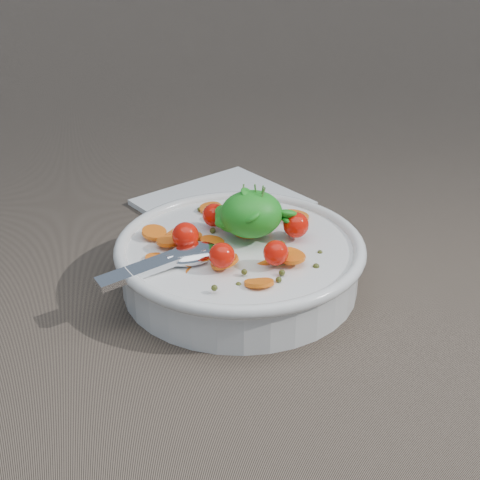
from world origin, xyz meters
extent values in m
plane|color=#706050|center=(0.00, 0.00, 0.00)|extent=(6.00, 6.00, 0.00)
cylinder|color=silver|center=(0.01, 0.03, 0.02)|extent=(0.22, 0.22, 0.04)
torus|color=silver|center=(0.01, 0.03, 0.04)|extent=(0.23, 0.23, 0.01)
cylinder|color=silver|center=(0.01, 0.03, 0.00)|extent=(0.11, 0.11, 0.01)
cylinder|color=brown|center=(0.01, 0.03, 0.02)|extent=(0.20, 0.20, 0.03)
cylinder|color=orange|center=(-0.05, 0.08, 0.04)|extent=(0.03, 0.03, 0.01)
cylinder|color=orange|center=(-0.07, 0.06, 0.05)|extent=(0.02, 0.03, 0.01)
cylinder|color=orange|center=(-0.01, -0.01, 0.05)|extent=(0.03, 0.03, 0.02)
cylinder|color=orange|center=(-0.04, 0.02, 0.04)|extent=(0.04, 0.04, 0.01)
cylinder|color=orange|center=(0.03, 0.11, 0.05)|extent=(0.02, 0.02, 0.00)
cylinder|color=orange|center=(0.03, 0.11, 0.05)|extent=(0.02, 0.02, 0.01)
cylinder|color=orange|center=(0.05, -0.02, 0.05)|extent=(0.03, 0.03, 0.01)
cylinder|color=orange|center=(0.05, 0.00, 0.04)|extent=(0.02, 0.02, 0.01)
cylinder|color=orange|center=(0.04, 0.08, 0.04)|extent=(0.04, 0.04, 0.01)
cylinder|color=orange|center=(-0.06, 0.04, 0.05)|extent=(0.03, 0.03, 0.01)
cylinder|color=orange|center=(0.05, 0.08, 0.04)|extent=(0.04, 0.04, 0.01)
cylinder|color=orange|center=(-0.07, 0.02, 0.04)|extent=(0.03, 0.03, 0.01)
cylinder|color=orange|center=(0.02, 0.05, 0.04)|extent=(0.04, 0.04, 0.01)
cylinder|color=orange|center=(0.02, 0.00, 0.04)|extent=(0.03, 0.03, 0.01)
cylinder|color=orange|center=(-0.05, 0.02, 0.04)|extent=(0.03, 0.03, 0.00)
cylinder|color=orange|center=(-0.04, -0.01, 0.04)|extent=(0.03, 0.03, 0.01)
cylinder|color=orange|center=(-0.01, 0.11, 0.05)|extent=(0.03, 0.03, 0.01)
cylinder|color=orange|center=(-0.04, 0.05, 0.05)|extent=(0.03, 0.03, 0.01)
cylinder|color=orange|center=(-0.02, 0.03, 0.05)|extent=(0.03, 0.03, 0.01)
cylinder|color=orange|center=(0.07, 0.07, 0.05)|extent=(0.03, 0.03, 0.01)
cylinder|color=orange|center=(0.01, -0.04, 0.04)|extent=(0.04, 0.03, 0.01)
sphere|color=#424717|center=(0.04, -0.01, 0.05)|extent=(0.01, 0.01, 0.01)
sphere|color=#424717|center=(0.03, -0.03, 0.05)|extent=(0.01, 0.01, 0.01)
sphere|color=#424717|center=(0.03, -0.04, 0.05)|extent=(0.01, 0.01, 0.01)
sphere|color=#424717|center=(0.06, -0.02, 0.04)|extent=(0.01, 0.01, 0.01)
sphere|color=#424717|center=(0.03, 0.10, 0.05)|extent=(0.00, 0.00, 0.00)
sphere|color=#424717|center=(-0.07, 0.01, 0.05)|extent=(0.01, 0.01, 0.01)
sphere|color=#424717|center=(0.06, 0.04, 0.05)|extent=(0.01, 0.01, 0.01)
sphere|color=#424717|center=(0.02, 0.08, 0.04)|extent=(0.01, 0.01, 0.01)
sphere|color=#424717|center=(-0.02, 0.11, 0.05)|extent=(0.00, 0.00, 0.00)
sphere|color=#424717|center=(0.04, 0.05, 0.05)|extent=(0.01, 0.01, 0.01)
sphere|color=#424717|center=(0.01, 0.09, 0.05)|extent=(0.01, 0.01, 0.01)
sphere|color=#424717|center=(0.04, 0.02, 0.04)|extent=(0.00, 0.00, 0.00)
sphere|color=#424717|center=(0.08, 0.00, 0.04)|extent=(0.00, 0.00, 0.00)
sphere|color=#424717|center=(0.02, 0.09, 0.04)|extent=(0.00, 0.00, 0.00)
sphere|color=#424717|center=(-0.03, -0.05, 0.05)|extent=(0.01, 0.01, 0.01)
sphere|color=#424717|center=(0.00, -0.03, 0.05)|extent=(0.01, 0.01, 0.01)
sphere|color=#424717|center=(-0.01, -0.04, 0.04)|extent=(0.01, 0.01, 0.01)
sphere|color=#424717|center=(0.04, 0.02, 0.05)|extent=(0.01, 0.01, 0.01)
sphere|color=#424717|center=(-0.01, 0.06, 0.05)|extent=(0.01, 0.01, 0.01)
sphere|color=red|center=(0.06, 0.03, 0.06)|extent=(0.02, 0.02, 0.02)
sphere|color=red|center=(0.04, 0.07, 0.06)|extent=(0.03, 0.03, 0.03)
sphere|color=red|center=(-0.01, 0.07, 0.06)|extent=(0.02, 0.02, 0.02)
sphere|color=red|center=(-0.04, 0.03, 0.06)|extent=(0.02, 0.02, 0.02)
sphere|color=red|center=(-0.02, -0.01, 0.06)|extent=(0.02, 0.02, 0.02)
sphere|color=red|center=(0.03, -0.02, 0.06)|extent=(0.02, 0.02, 0.02)
ellipsoid|color=green|center=(0.02, 0.04, 0.07)|extent=(0.06, 0.05, 0.04)
ellipsoid|color=green|center=(0.01, 0.05, 0.06)|extent=(0.03, 0.03, 0.03)
ellipsoid|color=green|center=(0.02, 0.02, 0.08)|extent=(0.02, 0.02, 0.02)
ellipsoid|color=green|center=(0.03, 0.05, 0.08)|extent=(0.02, 0.02, 0.02)
ellipsoid|color=green|center=(0.02, 0.03, 0.07)|extent=(0.02, 0.02, 0.02)
ellipsoid|color=green|center=(0.03, 0.04, 0.08)|extent=(0.02, 0.02, 0.02)
ellipsoid|color=green|center=(0.03, 0.03, 0.08)|extent=(0.02, 0.02, 0.01)
ellipsoid|color=green|center=(0.02, 0.04, 0.07)|extent=(0.02, 0.02, 0.02)
ellipsoid|color=green|center=(0.05, 0.03, 0.06)|extent=(0.02, 0.02, 0.01)
ellipsoid|color=green|center=(0.03, 0.04, 0.08)|extent=(0.02, 0.02, 0.01)
ellipsoid|color=green|center=(0.03, 0.03, 0.07)|extent=(0.02, 0.02, 0.02)
ellipsoid|color=green|center=(0.01, 0.06, 0.08)|extent=(0.01, 0.02, 0.01)
ellipsoid|color=green|center=(0.00, 0.05, 0.07)|extent=(0.02, 0.02, 0.01)
ellipsoid|color=green|center=(0.00, 0.04, 0.07)|extent=(0.02, 0.02, 0.02)
ellipsoid|color=green|center=(0.02, 0.04, 0.09)|extent=(0.02, 0.02, 0.01)
ellipsoid|color=green|center=(0.00, 0.05, 0.07)|extent=(0.02, 0.02, 0.01)
ellipsoid|color=green|center=(0.00, 0.04, 0.08)|extent=(0.03, 0.03, 0.02)
ellipsoid|color=green|center=(0.02, 0.04, 0.07)|extent=(0.02, 0.02, 0.02)
ellipsoid|color=green|center=(0.02, 0.05, 0.08)|extent=(0.03, 0.03, 0.02)
ellipsoid|color=green|center=(0.05, 0.03, 0.07)|extent=(0.03, 0.03, 0.02)
ellipsoid|color=green|center=(0.01, 0.08, 0.06)|extent=(0.02, 0.02, 0.01)
cylinder|color=#4C8C33|center=(0.03, 0.04, 0.08)|extent=(0.01, 0.01, 0.04)
cylinder|color=#4C8C33|center=(0.01, 0.04, 0.08)|extent=(0.01, 0.01, 0.04)
cylinder|color=#4C8C33|center=(0.03, 0.04, 0.08)|extent=(0.00, 0.01, 0.04)
cylinder|color=#4C8C33|center=(0.03, 0.03, 0.08)|extent=(0.01, 0.00, 0.04)
ellipsoid|color=silver|center=(-0.04, 0.01, 0.05)|extent=(0.06, 0.05, 0.02)
cube|color=silver|center=(-0.08, 0.00, 0.05)|extent=(0.10, 0.05, 0.01)
cylinder|color=silver|center=(-0.05, 0.01, 0.05)|extent=(0.02, 0.01, 0.01)
cube|color=white|center=(0.03, 0.21, 0.00)|extent=(0.22, 0.21, 0.01)
camera|label=1|loc=(-0.11, -0.51, 0.34)|focal=50.00mm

